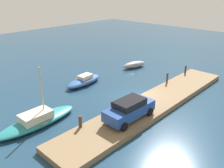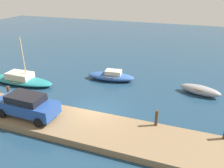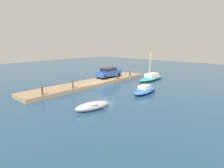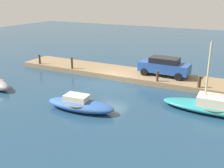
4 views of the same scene
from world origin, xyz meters
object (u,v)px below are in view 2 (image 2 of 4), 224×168
(sailboat_teal, at_px, (21,79))
(parked_car, at_px, (27,105))
(rowboat_grey, at_px, (200,90))
(mooring_post_mid_east, at_px, (156,118))
(motorboat_blue, at_px, (111,76))
(mooring_post_mid_west, at_px, (44,98))
(mooring_post_west, at_px, (9,91))

(sailboat_teal, bearing_deg, parked_car, -46.80)
(rowboat_grey, bearing_deg, mooring_post_mid_east, -98.42)
(sailboat_teal, distance_m, motorboat_blue, 8.70)
(motorboat_blue, xyz_separation_m, mooring_post_mid_west, (-2.93, -6.93, 0.47))
(motorboat_blue, relative_size, mooring_post_mid_east, 4.45)
(mooring_post_west, bearing_deg, rowboat_grey, 24.15)
(sailboat_teal, distance_m, mooring_post_west, 3.64)
(mooring_post_mid_east, bearing_deg, rowboat_grey, 67.32)
(mooring_post_mid_east, bearing_deg, motorboat_blue, 128.89)
(motorboat_blue, relative_size, rowboat_grey, 1.35)
(sailboat_teal, bearing_deg, motorboat_blue, 24.04)
(mooring_post_west, bearing_deg, mooring_post_mid_east, 0.00)
(sailboat_teal, height_order, mooring_post_west, sailboat_teal)
(motorboat_blue, xyz_separation_m, parked_car, (-2.92, -8.77, 0.89))
(mooring_post_west, relative_size, mooring_post_mid_west, 1.02)
(sailboat_teal, height_order, mooring_post_mid_east, sailboat_teal)
(motorboat_blue, distance_m, mooring_post_mid_west, 7.54)
(sailboat_teal, bearing_deg, mooring_post_west, -64.63)
(mooring_post_mid_east, xyz_separation_m, parked_car, (-8.51, -1.84, 0.30))
(mooring_post_mid_east, height_order, parked_car, parked_car)
(sailboat_teal, bearing_deg, mooring_post_mid_east, -14.62)
(motorboat_blue, height_order, mooring_post_mid_west, mooring_post_mid_west)
(sailboat_teal, height_order, rowboat_grey, sailboat_teal)
(parked_car, bearing_deg, motorboat_blue, 73.23)
(motorboat_blue, bearing_deg, mooring_post_west, -137.64)
(rowboat_grey, height_order, mooring_post_mid_east, mooring_post_mid_east)
(mooring_post_mid_west, bearing_deg, parked_car, -89.60)
(mooring_post_west, relative_size, mooring_post_mid_east, 0.82)
(rowboat_grey, distance_m, mooring_post_mid_west, 13.03)
(mooring_post_mid_west, bearing_deg, mooring_post_mid_east, 0.00)
(mooring_post_mid_east, bearing_deg, parked_car, -167.82)
(mooring_post_west, xyz_separation_m, mooring_post_mid_west, (3.33, 0.00, -0.01))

